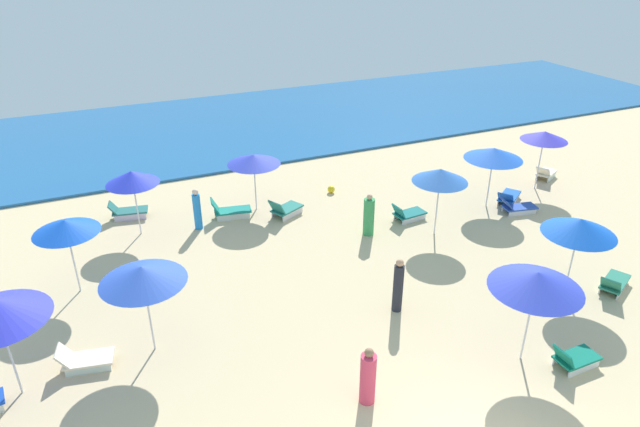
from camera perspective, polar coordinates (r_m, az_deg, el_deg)
ocean at (r=31.80m, az=-11.47°, el=8.46°), size 60.00×12.83×0.12m
umbrella_0 at (r=17.71m, az=24.98°, el=-1.21°), size 2.10×2.10×2.50m
lounge_chair_0_0 at (r=19.37m, az=27.79°, el=-6.29°), size 1.57×1.16×0.69m
umbrella_1 at (r=21.40m, az=-6.78°, el=5.49°), size 2.03×2.03×2.29m
lounge_chair_1_0 at (r=21.47m, az=-3.59°, el=0.45°), size 1.48×1.19×0.80m
lounge_chair_1_1 at (r=21.61m, az=-9.20°, el=0.30°), size 1.58×0.88×0.81m
umbrella_2 at (r=17.69m, az=-24.52°, el=-1.20°), size 1.90×1.90×2.44m
umbrella_3 at (r=14.43m, az=-17.66°, el=-5.93°), size 2.15×2.15×2.55m
umbrella_4 at (r=19.76m, az=12.17°, el=3.82°), size 1.94×1.94×2.54m
lounge_chair_4_0 at (r=21.44m, az=8.94°, el=-0.01°), size 1.33×0.75×0.70m
umbrella_5 at (r=20.41m, az=-18.63°, el=3.51°), size 1.84×1.84×2.46m
lounge_chair_5_0 at (r=22.55m, az=-19.03°, el=0.22°), size 1.49×0.86×0.67m
lounge_chair_6_1 at (r=15.63m, az=-22.90°, el=-13.52°), size 1.41×0.87×0.67m
umbrella_7 at (r=22.51m, az=17.30°, el=5.86°), size 2.23×2.23×2.44m
lounge_chair_7_0 at (r=23.01m, az=19.46°, el=0.63°), size 1.53×0.85×0.68m
lounge_chair_7_1 at (r=23.82m, az=18.67°, el=1.62°), size 1.58×1.35×0.64m
umbrella_8 at (r=14.39m, az=21.22°, el=-6.39°), size 2.26×2.26×2.62m
lounge_chair_8_0 at (r=15.82m, az=24.50°, el=-13.30°), size 1.21×0.62×0.70m
umbrella_9 at (r=24.82m, az=21.92°, el=7.34°), size 1.88×1.88×2.53m
lounge_chair_9_0 at (r=26.65m, az=22.02°, el=3.84°), size 1.38×1.10×0.70m
beachgoer_0 at (r=13.38m, az=4.90°, el=-16.31°), size 0.52×0.52×1.54m
beachgoer_1 at (r=20.82m, az=-12.42°, el=0.36°), size 0.40×0.40×1.59m
beachgoer_2 at (r=20.04m, az=5.00°, el=-0.27°), size 0.53×0.53×1.59m
beachgoer_3 at (r=16.17m, az=7.97°, el=-7.35°), size 0.36×0.36×1.71m
beach_ball_0 at (r=23.44m, az=1.15°, el=2.48°), size 0.30×0.30×0.30m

